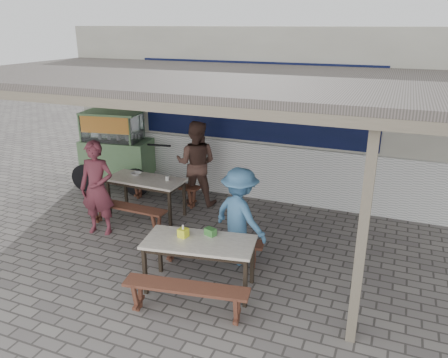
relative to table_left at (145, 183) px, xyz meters
name	(u,v)px	position (x,y,z in m)	size (l,w,h in m)	color
ground	(203,264)	(1.80, -1.31, -0.67)	(60.00, 60.00, 0.00)	slate
back_wall	(271,114)	(1.80, 2.27, 1.05)	(9.00, 1.28, 3.50)	beige
warung_roof	(225,81)	(1.82, -0.41, 2.04)	(9.00, 4.21, 2.81)	#5F5651
table_left	(145,183)	(0.00, 0.00, 0.00)	(1.52, 0.72, 0.75)	silver
bench_left_street	(126,211)	(-0.02, -0.66, -0.33)	(1.61, 0.34, 0.45)	brown
bench_left_wall	(164,187)	(0.02, 0.66, -0.33)	(1.61, 0.34, 0.45)	brown
table_right	(199,246)	(2.04, -1.91, 0.00)	(1.61, 0.94, 0.75)	silver
bench_right_street	(186,293)	(2.14, -2.54, -0.33)	(1.64, 0.54, 0.45)	brown
bench_right_wall	(211,245)	(1.93, -1.27, -0.33)	(1.64, 0.54, 0.45)	brown
vendor_cart	(116,147)	(-1.42, 1.08, 0.28)	(2.12, 1.08, 1.74)	#669161
patron_street_side	(97,188)	(-0.36, -0.97, 0.17)	(0.62, 0.40, 1.69)	brown
patron_wall_side	(196,163)	(0.65, 0.90, 0.20)	(0.85, 0.66, 1.75)	brown
patron_right_table	(240,216)	(2.29, -0.99, 0.10)	(1.00, 0.57, 1.54)	teal
tissue_box	(183,233)	(1.78, -1.88, 0.14)	(0.12, 0.12, 0.12)	yellow
donation_box	(210,232)	(2.11, -1.70, 0.13)	(0.15, 0.10, 0.10)	#3C7D37
condiment_jar	(167,178)	(0.44, 0.08, 0.12)	(0.07, 0.07, 0.08)	silver
condiment_bowl	(136,174)	(-0.27, 0.12, 0.10)	(0.20, 0.20, 0.05)	silver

